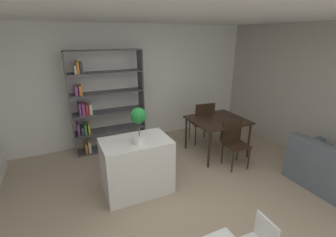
{
  "coord_description": "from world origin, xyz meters",
  "views": [
    {
      "loc": [
        -1.3,
        -2.47,
        2.38
      ],
      "look_at": [
        0.09,
        0.48,
        1.22
      ],
      "focal_mm": 25.24,
      "sensor_mm": 36.0,
      "label": 1
    }
  ],
  "objects_px": {
    "dining_table": "(217,122)",
    "dining_chair_far": "(203,120)",
    "open_bookshelf": "(100,104)",
    "kitchen_island": "(137,166)",
    "dining_chair_near": "(234,140)",
    "potted_plant_on_island": "(139,121)"
  },
  "relations": [
    {
      "from": "kitchen_island",
      "to": "open_bookshelf",
      "type": "bearing_deg",
      "value": 96.89
    },
    {
      "from": "dining_table",
      "to": "dining_chair_near",
      "type": "height_order",
      "value": "dining_chair_near"
    },
    {
      "from": "potted_plant_on_island",
      "to": "dining_chair_near",
      "type": "relative_size",
      "value": 0.62
    },
    {
      "from": "potted_plant_on_island",
      "to": "dining_chair_far",
      "type": "bearing_deg",
      "value": 31.63
    },
    {
      "from": "open_bookshelf",
      "to": "dining_table",
      "type": "xyz_separation_m",
      "value": [
        2.11,
        -1.18,
        -0.34
      ]
    },
    {
      "from": "open_bookshelf",
      "to": "dining_chair_far",
      "type": "xyz_separation_m",
      "value": [
        2.1,
        -0.67,
        -0.44
      ]
    },
    {
      "from": "kitchen_island",
      "to": "dining_chair_near",
      "type": "bearing_deg",
      "value": 0.03
    },
    {
      "from": "open_bookshelf",
      "to": "dining_table",
      "type": "relative_size",
      "value": 1.95
    },
    {
      "from": "open_bookshelf",
      "to": "kitchen_island",
      "type": "bearing_deg",
      "value": -83.11
    },
    {
      "from": "dining_table",
      "to": "dining_chair_far",
      "type": "xyz_separation_m",
      "value": [
        -0.01,
        0.52,
        -0.1
      ]
    },
    {
      "from": "dining_chair_near",
      "to": "dining_chair_far",
      "type": "bearing_deg",
      "value": 96.97
    },
    {
      "from": "kitchen_island",
      "to": "dining_table",
      "type": "bearing_deg",
      "value": 15.48
    },
    {
      "from": "kitchen_island",
      "to": "potted_plant_on_island",
      "type": "height_order",
      "value": "potted_plant_on_island"
    },
    {
      "from": "kitchen_island",
      "to": "dining_chair_near",
      "type": "xyz_separation_m",
      "value": [
        1.92,
        0.0,
        0.08
      ]
    },
    {
      "from": "dining_chair_far",
      "to": "dining_table",
      "type": "bearing_deg",
      "value": 99.23
    },
    {
      "from": "potted_plant_on_island",
      "to": "dining_table",
      "type": "bearing_deg",
      "value": 18.63
    },
    {
      "from": "dining_chair_near",
      "to": "open_bookshelf",
      "type": "bearing_deg",
      "value": 146.92
    },
    {
      "from": "dining_table",
      "to": "dining_chair_near",
      "type": "distance_m",
      "value": 0.55
    },
    {
      "from": "kitchen_island",
      "to": "dining_chair_far",
      "type": "relative_size",
      "value": 1.06
    },
    {
      "from": "dining_chair_near",
      "to": "potted_plant_on_island",
      "type": "bearing_deg",
      "value": -171.05
    },
    {
      "from": "potted_plant_on_island",
      "to": "dining_chair_near",
      "type": "distance_m",
      "value": 2.01
    },
    {
      "from": "kitchen_island",
      "to": "open_bookshelf",
      "type": "height_order",
      "value": "open_bookshelf"
    }
  ]
}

